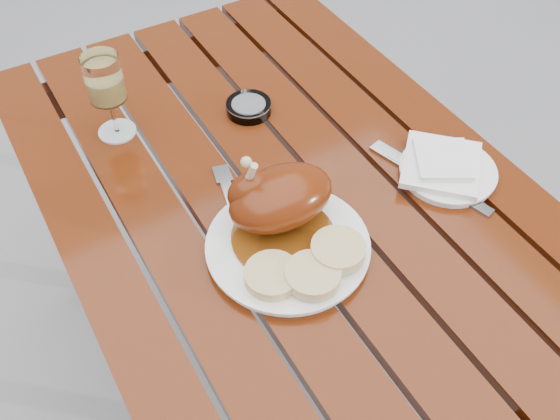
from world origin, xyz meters
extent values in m
plane|color=slate|center=(0.00, 0.00, 0.00)|extent=(60.00, 60.00, 0.00)
cube|color=#64250B|center=(0.00, 0.00, 0.38)|extent=(0.80, 1.20, 0.75)
cylinder|color=white|center=(-0.07, -0.14, 0.76)|extent=(0.34, 0.34, 0.02)
cylinder|color=#62300B|center=(-0.07, -0.13, 0.77)|extent=(0.17, 0.17, 0.00)
ellipsoid|color=maroon|center=(-0.05, -0.09, 0.82)|extent=(0.18, 0.12, 0.09)
ellipsoid|color=maroon|center=(-0.09, -0.06, 0.83)|extent=(0.09, 0.06, 0.07)
cylinder|color=#C6B28C|center=(-0.10, -0.06, 0.85)|extent=(0.03, 0.04, 0.10)
cylinder|color=#D8C583|center=(-0.13, -0.19, 0.78)|extent=(0.09, 0.09, 0.02)
cylinder|color=#D8C583|center=(-0.08, -0.23, 0.78)|extent=(0.09, 0.09, 0.02)
cylinder|color=#D8C583|center=(-0.02, -0.21, 0.79)|extent=(0.09, 0.09, 0.02)
cylinder|color=tan|center=(-0.21, 0.28, 0.84)|extent=(0.08, 0.08, 0.17)
cylinder|color=white|center=(0.27, -0.14, 0.76)|extent=(0.18, 0.18, 0.01)
cube|color=white|center=(0.26, -0.13, 0.77)|extent=(0.20, 0.20, 0.01)
cylinder|color=#B2B7BC|center=(0.04, 0.20, 0.76)|extent=(0.12, 0.12, 0.02)
cube|color=gray|center=(-0.10, 0.00, 0.75)|extent=(0.05, 0.16, 0.01)
cube|color=gray|center=(0.24, -0.15, 0.75)|extent=(0.08, 0.22, 0.01)
camera|label=1|loc=(-0.40, -0.69, 1.56)|focal=40.00mm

